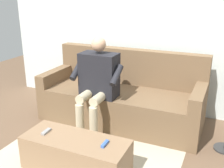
# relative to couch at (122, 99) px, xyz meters

# --- Properties ---
(ground_plane) EXTENTS (8.00, 8.00, 0.00)m
(ground_plane) POSITION_rel_couch_xyz_m (0.00, 0.73, -0.31)
(ground_plane) COLOR brown
(back_wall) EXTENTS (4.27, 0.06, 2.43)m
(back_wall) POSITION_rel_couch_xyz_m (0.00, -0.57, 0.90)
(back_wall) COLOR silver
(back_wall) RESTS_ON ground
(couch) EXTENTS (2.13, 0.83, 0.94)m
(couch) POSITION_rel_couch_xyz_m (0.00, 0.00, 0.00)
(couch) COLOR brown
(couch) RESTS_ON ground
(coffee_table) EXTENTS (1.05, 0.42, 0.35)m
(coffee_table) POSITION_rel_couch_xyz_m (0.00, 1.21, -0.14)
(coffee_table) COLOR #8C6B4C
(coffee_table) RESTS_ON ground
(person_solo_seated) EXTENTS (0.60, 0.52, 1.18)m
(person_solo_seated) POSITION_rel_couch_xyz_m (0.17, 0.39, 0.36)
(person_solo_seated) COLOR black
(person_solo_seated) RESTS_ON ground
(remote_blue) EXTENTS (0.03, 0.12, 0.03)m
(remote_blue) POSITION_rel_couch_xyz_m (-0.31, 1.20, 0.05)
(remote_blue) COLOR #3860B7
(remote_blue) RESTS_ON coffee_table
(remote_gray) EXTENTS (0.05, 0.13, 0.02)m
(remote_gray) POSITION_rel_couch_xyz_m (0.33, 1.23, 0.05)
(remote_gray) COLOR gray
(remote_gray) RESTS_ON coffee_table
(floor_rug) EXTENTS (1.91, 1.84, 0.01)m
(floor_rug) POSITION_rel_couch_xyz_m (0.00, 1.05, -0.31)
(floor_rug) COLOR #B7AD93
(floor_rug) RESTS_ON ground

